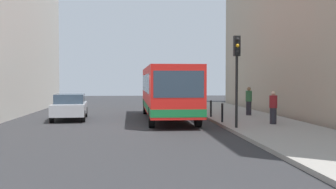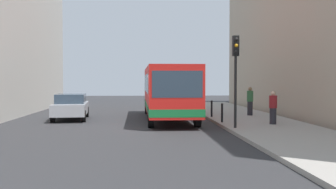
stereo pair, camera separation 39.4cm
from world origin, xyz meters
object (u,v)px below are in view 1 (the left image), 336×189
object	(u,v)px
bus	(167,90)
traffic_light	(237,64)
pedestrian_near_signal	(273,108)
pedestrian_mid_sidewalk	(249,101)
bollard_near	(222,113)
bollard_mid	(211,109)
car_beside_bus	(70,106)
bollard_far	(202,105)
bollard_farthest	(195,103)

from	to	relation	value
bus	traffic_light	bearing A→B (deg)	114.46
pedestrian_near_signal	pedestrian_mid_sidewalk	size ratio (longest dim) A/B	0.93
bollard_near	bollard_mid	world-z (taller)	same
bus	car_beside_bus	world-z (taller)	bus
traffic_light	pedestrian_mid_sidewalk	world-z (taller)	traffic_light
bus	bollard_far	world-z (taller)	bus
bollard_farthest	pedestrian_near_signal	size ratio (longest dim) A/B	0.59
bollard_far	pedestrian_mid_sidewalk	world-z (taller)	pedestrian_mid_sidewalk
car_beside_bus	pedestrian_mid_sidewalk	distance (m)	10.64
traffic_light	bollard_near	world-z (taller)	traffic_light
pedestrian_mid_sidewalk	pedestrian_near_signal	bearing A→B (deg)	-85.73
bollard_mid	pedestrian_near_signal	world-z (taller)	pedestrian_near_signal
traffic_light	pedestrian_mid_sidewalk	size ratio (longest dim) A/B	2.40
pedestrian_mid_sidewalk	bollard_mid	bearing A→B (deg)	-153.96
bollard_near	bollard_far	world-z (taller)	same
bollard_near	pedestrian_near_signal	size ratio (longest dim) A/B	0.59
pedestrian_mid_sidewalk	car_beside_bus	bearing A→B (deg)	-171.00
car_beside_bus	bollard_near	xyz separation A→B (m)	(8.13, -3.47, -0.16)
car_beside_bus	pedestrian_mid_sidewalk	xyz separation A→B (m)	(10.63, 0.40, 0.22)
bus	traffic_light	world-z (taller)	traffic_light
car_beside_bus	bollard_far	xyz separation A→B (m)	(8.13, 2.53, -0.16)
traffic_light	bollard_mid	size ratio (longest dim) A/B	4.32
bollard_mid	bollard_far	size ratio (longest dim) A/B	1.00
bollard_farthest	traffic_light	bearing A→B (deg)	-89.50
bollard_far	bollard_farthest	bearing A→B (deg)	90.00
bollard_farthest	bollard_mid	bearing A→B (deg)	-90.00
traffic_light	pedestrian_near_signal	distance (m)	3.30
pedestrian_near_signal	traffic_light	bearing A→B (deg)	-100.73
traffic_light	pedestrian_near_signal	size ratio (longest dim) A/B	2.56
bollard_mid	pedestrian_mid_sidewalk	bearing A→B (deg)	19.19
traffic_light	bollard_far	distance (m)	8.79
bollard_far	car_beside_bus	bearing A→B (deg)	-162.69
car_beside_bus	bollard_far	distance (m)	8.52
car_beside_bus	bollard_near	distance (m)	8.84
car_beside_bus	traffic_light	bearing A→B (deg)	140.03
bollard_near	bollard_farthest	world-z (taller)	same
traffic_light	pedestrian_mid_sidewalk	bearing A→B (deg)	69.25
bollard_farthest	pedestrian_mid_sidewalk	size ratio (longest dim) A/B	0.56
car_beside_bus	bollard_mid	distance (m)	8.15
bollard_far	bollard_farthest	size ratio (longest dim) A/B	1.00
car_beside_bus	pedestrian_mid_sidewalk	bearing A→B (deg)	177.93
pedestrian_near_signal	pedestrian_mid_sidewalk	xyz separation A→B (m)	(0.22, 4.95, 0.06)
traffic_light	bollard_far	world-z (taller)	traffic_light
bus	bollard_farthest	size ratio (longest dim) A/B	11.62
bollard_near	pedestrian_mid_sidewalk	world-z (taller)	pedestrian_mid_sidewalk
traffic_light	pedestrian_near_signal	bearing A→B (deg)	32.40
car_beside_bus	bollard_farthest	bearing A→B (deg)	-149.97
bus	traffic_light	xyz separation A→B (m)	(2.63, -5.67, 1.28)
bollard_farthest	pedestrian_mid_sidewalk	distance (m)	5.72
bus	bollard_far	xyz separation A→B (m)	(2.53, 2.79, -1.10)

